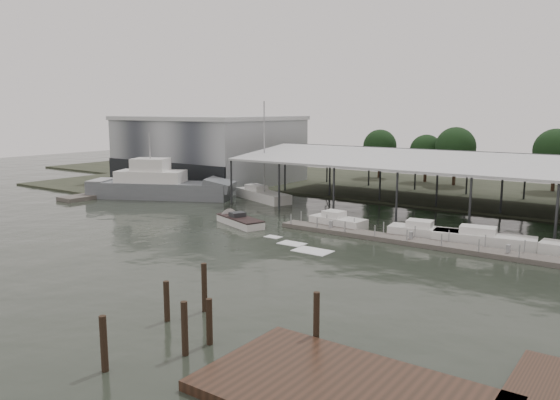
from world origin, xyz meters
The scene contains 14 objects.
ground centered at (0.00, 0.00, 0.00)m, with size 200.00×200.00×0.00m, color #242A22.
land_strip_far centered at (0.00, 42.00, 0.10)m, with size 140.00×30.00×0.30m.
land_strip_west centered at (-40.00, 30.00, 0.10)m, with size 20.00×40.00×0.30m.
storage_warehouse centered at (-28.00, 29.94, 5.29)m, with size 24.50×20.50×10.50m.
covered_boat_shed centered at (17.00, 28.00, 6.13)m, with size 58.24×24.00×6.96m.
trawler_dock centered at (-30.00, 14.00, 0.25)m, with size 3.00×18.00×0.50m.
floating_dock centered at (15.00, 10.00, 0.20)m, with size 28.00×2.00×1.40m.
grey_trawler centered at (-22.46, 14.40, 1.58)m, with size 19.32×12.50×8.84m.
white_sailboat centered at (-10.52, 20.75, 0.65)m, with size 10.02×6.00×12.73m.
speedboat_underway centered at (-3.48, 7.43, 0.39)m, with size 17.36×7.99×2.00m.
moored_cruiser_0 centered at (5.67, 11.86, 0.61)m, with size 5.79×2.74×1.70m.
moored_cruiser_1 centered at (14.28, 12.34, 0.61)m, with size 6.58×3.05×1.70m.
moored_cruiser_2 centered at (19.31, 12.71, 0.61)m, with size 8.56×3.44×1.70m.
mooring_pilings centered at (13.12, -15.22, 0.98)m, with size 8.51×8.27×3.45m.
Camera 1 is at (31.57, -34.07, 11.46)m, focal length 35.00 mm.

